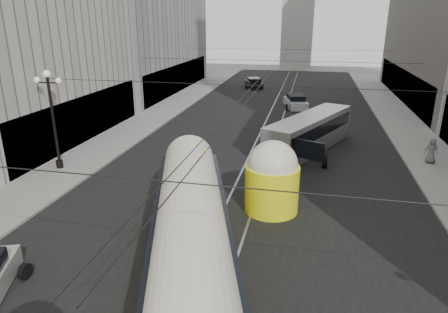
% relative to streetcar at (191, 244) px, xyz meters
% --- Properties ---
extents(road, '(20.00, 85.00, 0.02)m').
position_rel_streetcar_xyz_m(road, '(0.50, 24.49, -1.87)').
color(road, black).
rests_on(road, ground).
extents(sidewalk_left, '(4.00, 72.00, 0.15)m').
position_rel_streetcar_xyz_m(sidewalk_left, '(-11.50, 27.99, -1.80)').
color(sidewalk_left, gray).
rests_on(sidewalk_left, ground).
extents(sidewalk_right, '(4.00, 72.00, 0.15)m').
position_rel_streetcar_xyz_m(sidewalk_right, '(12.50, 27.99, -1.80)').
color(sidewalk_right, gray).
rests_on(sidewalk_right, ground).
extents(rail_left, '(0.12, 85.00, 0.04)m').
position_rel_streetcar_xyz_m(rail_left, '(-0.25, 24.49, -1.87)').
color(rail_left, gray).
rests_on(rail_left, ground).
extents(rail_right, '(0.12, 85.00, 0.04)m').
position_rel_streetcar_xyz_m(rail_right, '(1.25, 24.49, -1.87)').
color(rail_right, gray).
rests_on(rail_right, ground).
extents(lamppost_left_mid, '(1.86, 0.44, 6.37)m').
position_rel_streetcar_xyz_m(lamppost_left_mid, '(-12.10, 9.99, 1.87)').
color(lamppost_left_mid, black).
rests_on(lamppost_left_mid, sidewalk_left).
extents(catenary, '(25.00, 72.00, 0.23)m').
position_rel_streetcar_xyz_m(catenary, '(0.62, 23.48, 4.01)').
color(catenary, black).
rests_on(catenary, ground).
extents(streetcar, '(7.14, 16.80, 3.83)m').
position_rel_streetcar_xyz_m(streetcar, '(0.00, 0.00, 0.00)').
color(streetcar, '#FFF916').
rests_on(streetcar, ground).
extents(city_bus, '(6.39, 10.96, 2.69)m').
position_rel_streetcar_xyz_m(city_bus, '(3.95, 17.67, -0.40)').
color(city_bus, '#AFB1B5').
rests_on(city_bus, ground).
extents(sedan_white_far, '(3.00, 5.01, 1.48)m').
position_rel_streetcar_xyz_m(sedan_white_far, '(2.25, 33.05, -1.20)').
color(sedan_white_far, white).
rests_on(sedan_white_far, ground).
extents(sedan_dark_far, '(3.25, 4.82, 1.41)m').
position_rel_streetcar_xyz_m(sedan_dark_far, '(-4.28, 45.78, -1.23)').
color(sedan_dark_far, black).
rests_on(sedan_dark_far, ground).
extents(pedestrian_sidewalk_right, '(0.91, 0.60, 1.77)m').
position_rel_streetcar_xyz_m(pedestrian_sidewalk_right, '(12.10, 16.16, -0.84)').
color(pedestrian_sidewalk_right, slate).
rests_on(pedestrian_sidewalk_right, sidewalk_right).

